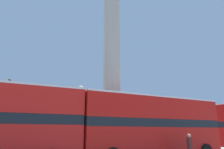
{
  "coord_description": "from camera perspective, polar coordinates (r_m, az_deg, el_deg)",
  "views": [
    {
      "loc": [
        -9.85,
        -17.37,
        1.88
      ],
      "look_at": [
        0.0,
        0.0,
        7.11
      ],
      "focal_mm": 35.0,
      "sensor_mm": 36.0,
      "label": 1
    }
  ],
  "objects": [
    {
      "name": "street_lamp",
      "position": [
        17.02,
        -8.4,
        -9.54
      ],
      "size": [
        0.49,
        0.49,
        5.36
      ],
      "color": "black",
      "rests_on": "ground_plane"
    },
    {
      "name": "pedestrian_near_lamp",
      "position": [
        15.29,
        19.66,
        -17.22
      ],
      "size": [
        0.49,
        0.32,
        1.74
      ],
      "rotation": [
        0.0,
        0.0,
        0.32
      ],
      "color": "#28282D",
      "rests_on": "ground_plane"
    },
    {
      "name": "monument_column",
      "position": [
        20.61,
        0.0,
        -0.35
      ],
      "size": [
        6.08,
        6.08,
        23.51
      ],
      "color": "#A39E8E",
      "rests_on": "ground_plane"
    },
    {
      "name": "bus_b",
      "position": [
        16.46,
        10.34,
        -12.65
      ],
      "size": [
        11.15,
        3.13,
        4.33
      ],
      "rotation": [
        0.0,
        0.0,
        -0.03
      ],
      "color": "#B7140F",
      "rests_on": "ground_plane"
    },
    {
      "name": "equestrian_statue",
      "position": [
        19.97,
        -26.51,
        -13.59
      ],
      "size": [
        4.69,
        4.29,
        6.22
      ],
      "rotation": [
        0.0,
        0.0,
        -0.52
      ],
      "color": "#A39E8E",
      "rests_on": "ground_plane"
    }
  ]
}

